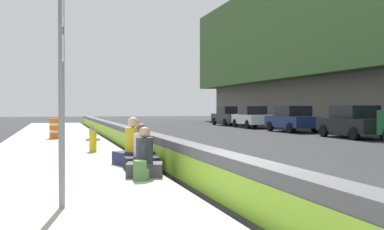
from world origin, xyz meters
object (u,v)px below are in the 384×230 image
(parked_car_fourth, at_px, (353,122))
(parked_car_midline, at_px, (292,119))
(parked_car_far, at_px, (252,117))
(route_sign_post, at_px, (62,64))
(fire_hydrant, at_px, (93,138))
(seated_person_middle, at_px, (141,155))
(parked_car_farther, at_px, (229,116))
(seated_person_rear, at_px, (133,149))
(construction_barrel, at_px, (55,128))
(backpack, at_px, (140,171))
(seated_person_foreground, at_px, (145,161))

(parked_car_fourth, distance_m, parked_car_midline, 6.51)
(parked_car_fourth, height_order, parked_car_far, same)
(route_sign_post, bearing_deg, parked_car_midline, -35.32)
(fire_hydrant, xyz_separation_m, parked_car_fourth, (5.36, -13.72, 0.27))
(seated_person_middle, relative_size, parked_car_farther, 0.24)
(seated_person_rear, xyz_separation_m, parked_car_farther, (27.68, -12.98, 0.34))
(fire_hydrant, distance_m, construction_barrel, 7.44)
(backpack, xyz_separation_m, construction_barrel, (13.98, 1.65, 0.28))
(seated_person_foreground, xyz_separation_m, parked_car_far, (24.43, -12.95, 0.39))
(route_sign_post, relative_size, parked_car_fourth, 0.79)
(seated_person_rear, xyz_separation_m, parked_car_far, (22.22, -12.85, 0.34))
(route_sign_post, relative_size, seated_person_middle, 3.33)
(seated_person_rear, bearing_deg, seated_person_foreground, 177.27)
(seated_person_middle, height_order, parked_car_midline, parked_car_midline)
(parked_car_fourth, xyz_separation_m, parked_car_far, (12.97, 0.14, 0.00))
(route_sign_post, relative_size, seated_person_foreground, 3.42)
(route_sign_post, xyz_separation_m, parked_car_far, (27.26, -14.68, -1.37))
(route_sign_post, height_order, parked_car_farther, route_sign_post)
(seated_person_foreground, bearing_deg, seated_person_middle, -6.63)
(fire_hydrant, height_order, construction_barrel, construction_barrel)
(seated_person_rear, height_order, parked_car_midline, parked_car_midline)
(parked_car_far, bearing_deg, parked_car_fourth, -179.36)
(fire_hydrant, distance_m, parked_car_fourth, 14.73)
(seated_person_middle, height_order, parked_car_farther, parked_car_farther)
(seated_person_foreground, relative_size, parked_car_farther, 0.23)
(construction_barrel, bearing_deg, fire_hydrant, -170.63)
(seated_person_middle, height_order, construction_barrel, seated_person_middle)
(seated_person_middle, xyz_separation_m, seated_person_rear, (1.09, 0.02, 0.04))
(backpack, bearing_deg, seated_person_rear, -6.02)
(parked_car_far, xyz_separation_m, parked_car_farther, (5.46, -0.13, 0.00))
(parked_car_fourth, bearing_deg, fire_hydrant, 111.35)
(fire_hydrant, xyz_separation_m, seated_person_middle, (-4.97, -0.75, -0.11))
(backpack, bearing_deg, parked_car_far, -27.75)
(fire_hydrant, height_order, parked_car_midline, parked_car_midline)
(seated_person_rear, xyz_separation_m, parked_car_fourth, (9.25, -12.99, 0.34))
(seated_person_rear, bearing_deg, route_sign_post, 160.04)
(seated_person_foreground, relative_size, backpack, 2.63)
(seated_person_foreground, height_order, seated_person_middle, seated_person_middle)
(route_sign_post, height_order, parked_car_fourth, route_sign_post)
(backpack, xyz_separation_m, parked_car_midline, (18.51, -13.20, 0.53))
(seated_person_middle, xyz_separation_m, construction_barrel, (12.31, 1.96, 0.14))
(seated_person_rear, distance_m, construction_barrel, 11.39)
(parked_car_far, bearing_deg, backpack, 152.25)
(fire_hydrant, bearing_deg, parked_car_far, -36.52)
(parked_car_fourth, bearing_deg, construction_barrel, 82.46)
(construction_barrel, relative_size, parked_car_farther, 0.21)
(parked_car_fourth, bearing_deg, route_sign_post, 133.95)
(seated_person_foreground, distance_m, parked_car_fourth, 17.41)
(seated_person_rear, height_order, parked_car_farther, parked_car_farther)
(route_sign_post, bearing_deg, seated_person_foreground, -31.37)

